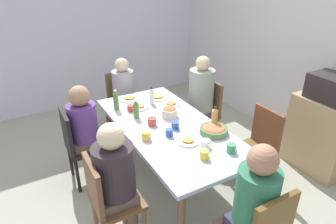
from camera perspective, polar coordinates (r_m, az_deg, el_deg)
name	(u,v)px	position (r m, az deg, el deg)	size (l,w,h in m)	color
ground_plane	(168,181)	(3.50, 0.00, -13.24)	(6.25, 6.25, 0.00)	#9E9E8C
wall_back	(307,49)	(4.18, 25.44, 11.08)	(5.45, 0.12, 2.60)	silver
wall_left	(91,29)	(5.26, -14.90, 15.43)	(0.12, 4.16, 2.60)	silver
dining_table	(168,131)	(3.11, 0.00, -3.78)	(1.95, 0.94, 0.74)	silver
chair_0	(258,144)	(3.33, 17.18, -5.98)	(0.40, 0.40, 0.90)	brown
chair_1	(122,99)	(4.29, -8.90, 2.46)	(0.40, 0.40, 0.90)	brown
person_1	(124,90)	(4.14, -8.61, 4.25)	(0.30, 0.30, 1.14)	#323C49
chair_2	(108,198)	(2.58, -11.69, -16.18)	(0.40, 0.40, 0.90)	brown
person_2	(116,174)	(2.46, -10.15, -11.87)	(0.33, 0.33, 1.20)	brown
chair_3	(205,110)	(3.96, 7.28, 0.47)	(0.40, 0.40, 0.90)	brown
person_3	(201,94)	(3.81, 6.40, 3.45)	(0.32, 0.32, 1.26)	#53533B
person_4	(254,201)	(2.27, 16.48, -16.42)	(0.30, 0.30, 1.20)	#2A3249
chair_5	(78,143)	(3.35, -17.08, -5.80)	(0.40, 0.40, 0.90)	black
person_5	(84,125)	(3.27, -16.00, -2.52)	(0.30, 0.30, 1.16)	brown
plate_0	(171,104)	(3.51, 0.61, 1.63)	(0.23, 0.23, 0.04)	silver
plate_1	(187,141)	(2.78, 3.81, -5.61)	(0.22, 0.22, 0.04)	silver
plate_2	(139,106)	(3.46, -5.74, 1.11)	(0.24, 0.24, 0.04)	silver
plate_3	(158,97)	(3.70, -1.97, 2.99)	(0.26, 0.26, 0.04)	white
plate_4	(129,98)	(3.69, -7.57, 2.69)	(0.25, 0.25, 0.04)	silver
bowl_0	(169,112)	(3.21, 0.27, 0.03)	(0.18, 0.18, 0.11)	beige
bowl_1	(214,130)	(2.94, 8.93, -3.42)	(0.28, 0.28, 0.08)	#547843
cup_0	(231,148)	(2.68, 12.27, -6.95)	(0.12, 0.08, 0.08)	#438E60
cup_1	(131,108)	(3.37, -7.33, 0.73)	(0.11, 0.07, 0.07)	#C84939
cup_2	(206,144)	(2.71, 7.35, -6.16)	(0.13, 0.09, 0.07)	white
cup_3	(204,155)	(2.56, 7.13, -8.26)	(0.12, 0.08, 0.08)	yellow
cup_4	(169,133)	(2.86, 0.25, -4.08)	(0.11, 0.07, 0.07)	#385FA5
cup_5	(152,122)	(3.05, -3.11, -1.90)	(0.12, 0.09, 0.08)	#C34D40
cup_6	(146,136)	(2.81, -4.25, -4.62)	(0.12, 0.09, 0.08)	#ECCB53
cup_7	(175,126)	(2.98, 1.44, -2.66)	(0.11, 0.08, 0.07)	#365997
bottle_0	(136,110)	(3.19, -6.25, 0.47)	(0.06, 0.06, 0.21)	#548032
bottle_1	(116,100)	(3.41, -10.13, 2.24)	(0.06, 0.06, 0.24)	#528037
bottle_2	(152,96)	(3.51, -3.20, 3.12)	(0.05, 0.05, 0.21)	silver
bottle_3	(214,118)	(3.00, 9.07, -1.16)	(0.06, 0.06, 0.24)	gold
side_cabinet	(321,135)	(3.91, 27.69, -3.96)	(0.70, 0.44, 0.90)	tan
microwave	(333,88)	(3.68, 29.60, 4.01)	(0.48, 0.36, 0.28)	#2C2626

